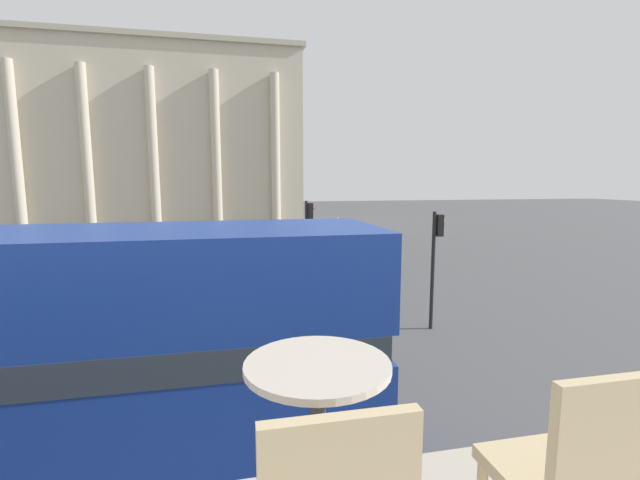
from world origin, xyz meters
The scene contains 11 objects.
double_decker_bus centered at (-2.79, 4.51, 2.31)m, with size 10.79×2.65×4.15m.
cafe_dining_table centered at (0.70, -0.35, 3.92)m, with size 0.60×0.60×0.73m.
cafe_chair_1 centered at (1.43, -0.91, 3.90)m, with size 0.40×0.40×0.91m.
plaza_building_left centered at (-6.46, 47.49, 9.28)m, with size 29.55×12.28×18.55m.
traffic_light_near centered at (6.88, 10.60, 2.53)m, with size 0.42×0.24×3.88m.
traffic_light_mid centered at (3.69, 16.03, 2.61)m, with size 0.42×0.24×4.01m.
car_navy centered at (2.89, 29.74, 0.70)m, with size 4.20×1.93×1.35m.
pedestrian_yellow centered at (9.40, 33.05, 1.04)m, with size 0.32×0.32×1.79m.
pedestrian_red centered at (0.09, 28.54, 0.94)m, with size 0.32×0.32×1.64m.
pedestrian_olive centered at (-6.00, 16.16, 0.94)m, with size 0.32×0.32×1.64m.
pedestrian_grey centered at (0.08, 22.26, 1.02)m, with size 0.32×0.32×1.76m.
Camera 1 is at (0.37, -1.96, 4.84)m, focal length 24.00 mm.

